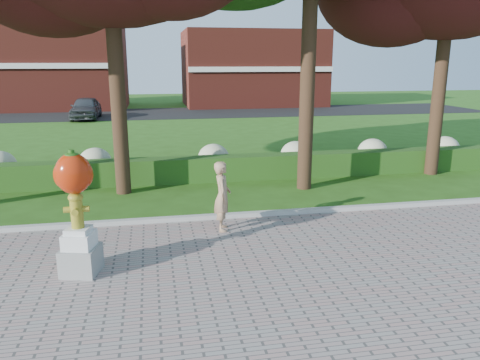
{
  "coord_description": "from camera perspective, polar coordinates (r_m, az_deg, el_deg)",
  "views": [
    {
      "loc": [
        -1.11,
        -7.97,
        3.85
      ],
      "look_at": [
        0.61,
        1.0,
        1.52
      ],
      "focal_mm": 35.0,
      "sensor_mm": 36.0,
      "label": 1
    }
  ],
  "objects": [
    {
      "name": "ground",
      "position": [
        8.92,
        -2.67,
        -11.29
      ],
      "size": [
        100.0,
        100.0,
        0.0
      ],
      "primitive_type": "plane",
      "color": "#295114",
      "rests_on": "ground"
    },
    {
      "name": "curb",
      "position": [
        11.65,
        -4.79,
        -4.65
      ],
      "size": [
        40.0,
        0.18,
        0.15
      ],
      "primitive_type": "cube",
      "color": "#ADADA5",
      "rests_on": "ground"
    },
    {
      "name": "lawn_hedge",
      "position": [
        15.4,
        -6.42,
        1.27
      ],
      "size": [
        24.0,
        0.7,
        0.8
      ],
      "primitive_type": "cube",
      "color": "#254E16",
      "rests_on": "ground"
    },
    {
      "name": "parked_car",
      "position": [
        33.77,
        -18.3,
        8.35
      ],
      "size": [
        1.86,
        4.41,
        1.49
      ],
      "primitive_type": "imported",
      "rotation": [
        0.0,
        0.0,
        -0.02
      ],
      "color": "#3F4246",
      "rests_on": "street"
    },
    {
      "name": "woman",
      "position": [
        10.71,
        -2.16,
        -1.97
      ],
      "size": [
        0.44,
        0.62,
        1.62
      ],
      "primitive_type": "imported",
      "rotation": [
        0.0,
        0.0,
        1.48
      ],
      "color": "tan",
      "rests_on": "walkway"
    },
    {
      "name": "hydrangea_row",
      "position": [
        16.39,
        -4.73,
        2.64
      ],
      "size": [
        20.1,
        1.1,
        0.99
      ],
      "color": "#BDC395",
      "rests_on": "ground"
    },
    {
      "name": "hydrant_sculpture",
      "position": [
        8.88,
        -19.3,
        -3.44
      ],
      "size": [
        0.77,
        0.77,
        2.32
      ],
      "rotation": [
        0.0,
        0.0,
        -0.26
      ],
      "color": "gray",
      "rests_on": "walkway"
    },
    {
      "name": "building_right",
      "position": [
        42.95,
        1.46,
        13.44
      ],
      "size": [
        12.0,
        8.0,
        6.4
      ],
      "primitive_type": "cube",
      "color": "maroon",
      "rests_on": "ground"
    },
    {
      "name": "street",
      "position": [
        36.19,
        -9.1,
        8.04
      ],
      "size": [
        50.0,
        8.0,
        0.02
      ],
      "primitive_type": "cube",
      "color": "black",
      "rests_on": "ground"
    },
    {
      "name": "building_left",
      "position": [
        42.9,
        -23.4,
        12.71
      ],
      "size": [
        14.0,
        8.0,
        7.0
      ],
      "primitive_type": "cube",
      "color": "maroon",
      "rests_on": "ground"
    }
  ]
}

